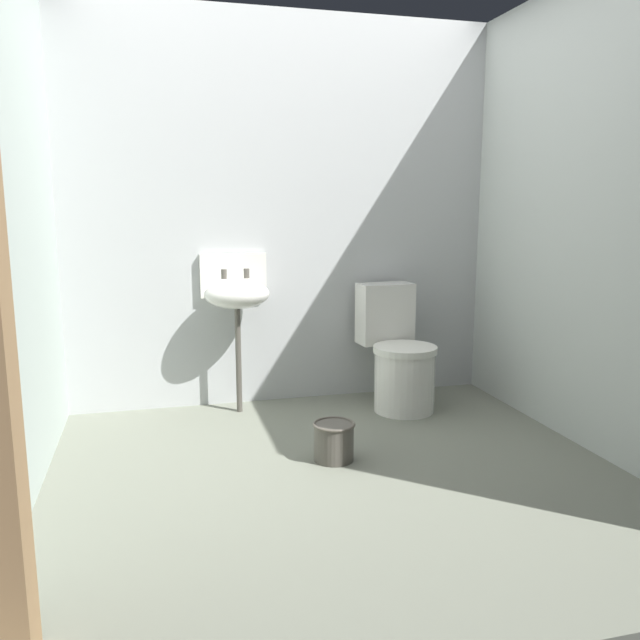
{
  "coord_description": "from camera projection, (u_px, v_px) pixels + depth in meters",
  "views": [
    {
      "loc": [
        -0.83,
        -2.88,
        1.3
      ],
      "look_at": [
        0.0,
        0.3,
        0.7
      ],
      "focal_mm": 36.01,
      "sensor_mm": 36.0,
      "label": 1
    }
  ],
  "objects": [
    {
      "name": "wall_back",
      "position": [
        283.0,
        213.0,
        4.16
      ],
      "size": [
        3.16,
        0.1,
        2.48
      ],
      "primitive_type": "cube",
      "color": "#B6B9BA",
      "rests_on": "ground"
    },
    {
      "name": "wall_left",
      "position": [
        4.0,
        218.0,
        2.7
      ],
      "size": [
        0.1,
        2.63,
        2.48
      ],
      "primitive_type": "cube",
      "color": "#B1BFB7",
      "rests_on": "ground"
    },
    {
      "name": "sink",
      "position": [
        236.0,
        293.0,
        3.96
      ],
      "size": [
        0.42,
        0.35,
        0.99
      ],
      "color": "#545048",
      "rests_on": "ground"
    },
    {
      "name": "wall_right",
      "position": [
        590.0,
        215.0,
        3.41
      ],
      "size": [
        0.1,
        2.63,
        2.48
      ],
      "primitive_type": "cube",
      "color": "#B7BEB8",
      "rests_on": "ground"
    },
    {
      "name": "ground_plane",
      "position": [
        335.0,
        477.0,
        3.18
      ],
      "size": [
        3.16,
        2.83,
        0.08
      ],
      "primitive_type": "cube",
      "color": "slate"
    },
    {
      "name": "bucket",
      "position": [
        334.0,
        440.0,
        3.28
      ],
      "size": [
        0.22,
        0.22,
        0.2
      ],
      "color": "#545048",
      "rests_on": "ground"
    },
    {
      "name": "toilet_near_wall",
      "position": [
        398.0,
        358.0,
        4.11
      ],
      "size": [
        0.43,
        0.62,
        0.78
      ],
      "rotation": [
        0.0,
        0.0,
        3.23
      ],
      "color": "white",
      "rests_on": "ground"
    }
  ]
}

